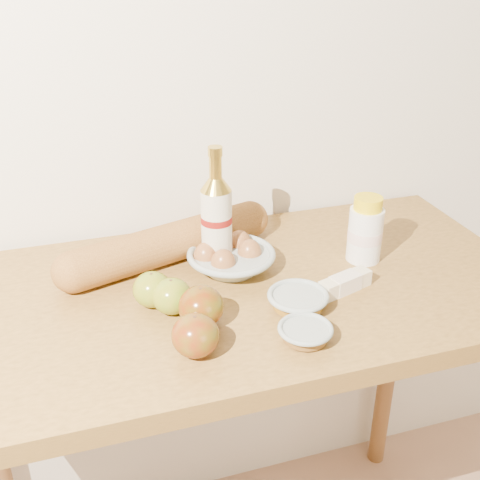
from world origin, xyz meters
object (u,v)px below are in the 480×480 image
(table, at_px, (236,338))
(egg_bowl, at_px, (230,257))
(cream_bottle, at_px, (365,231))
(baguette, at_px, (169,243))
(bourbon_bottle, at_px, (217,220))

(table, xyz_separation_m, egg_bowl, (0.01, 0.07, 0.15))
(table, bearing_deg, egg_bowl, 81.44)
(table, bearing_deg, cream_bottle, 5.71)
(table, distance_m, egg_bowl, 0.17)
(egg_bowl, relative_size, baguette, 0.47)
(cream_bottle, relative_size, baguette, 0.28)
(table, bearing_deg, baguette, 125.27)
(cream_bottle, bearing_deg, egg_bowl, 177.11)
(bourbon_bottle, xyz_separation_m, cream_bottle, (0.30, -0.07, -0.04))
(egg_bowl, height_order, baguette, baguette)
(table, height_order, cream_bottle, cream_bottle)
(egg_bowl, xyz_separation_m, baguette, (-0.11, 0.07, 0.02))
(bourbon_bottle, bearing_deg, table, -69.31)
(table, relative_size, bourbon_bottle, 4.61)
(table, height_order, bourbon_bottle, bourbon_bottle)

